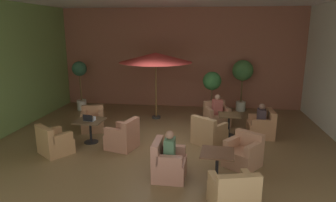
{
  "coord_description": "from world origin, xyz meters",
  "views": [
    {
      "loc": [
        1.19,
        -8.33,
        3.27
      ],
      "look_at": [
        0.0,
        0.42,
        1.12
      ],
      "focal_mm": 31.81,
      "sensor_mm": 36.0,
      "label": 1
    }
  ],
  "objects_px": {
    "potted_tree_mid_left": "(212,86)",
    "patron_by_window": "(262,115)",
    "armchair_front_left_east": "(54,143)",
    "patron_with_friend": "(170,147)",
    "potted_tree_left_corner": "(80,77)",
    "armchair_front_right_east": "(209,134)",
    "cafe_table_front_left": "(90,125)",
    "potted_tree_mid_right": "(243,74)",
    "armchair_mid_center_south": "(168,164)",
    "armchair_front_left_north": "(93,121)",
    "iced_drink_cup": "(94,118)",
    "patio_umbrella_tall_red": "(156,58)",
    "patron_blue_shirt": "(217,105)",
    "open_laptop": "(89,119)",
    "cafe_table_front_right": "(229,120)",
    "armchair_mid_center_north": "(233,195)",
    "cafe_table_mid_center": "(217,158)",
    "armchair_front_left_south": "(123,137)",
    "armchair_mid_center_east": "(243,154)",
    "armchair_front_right_south": "(262,127)",
    "armchair_front_right_north": "(216,117)"
  },
  "relations": [
    {
      "from": "cafe_table_front_right",
      "to": "armchair_front_right_south",
      "type": "bearing_deg",
      "value": 1.17
    },
    {
      "from": "cafe_table_mid_center",
      "to": "patio_umbrella_tall_red",
      "type": "xyz_separation_m",
      "value": [
        -2.14,
        4.53,
        1.72
      ]
    },
    {
      "from": "armchair_front_right_north",
      "to": "armchair_front_right_east",
      "type": "bearing_deg",
      "value": -98.67
    },
    {
      "from": "armchair_front_left_north",
      "to": "open_laptop",
      "type": "xyz_separation_m",
      "value": [
        0.35,
        -1.14,
        0.43
      ]
    },
    {
      "from": "cafe_table_mid_center",
      "to": "patron_with_friend",
      "type": "xyz_separation_m",
      "value": [
        -1.04,
        0.02,
        0.19
      ]
    },
    {
      "from": "potted_tree_mid_left",
      "to": "patron_with_friend",
      "type": "height_order",
      "value": "potted_tree_mid_left"
    },
    {
      "from": "cafe_table_front_right",
      "to": "armchair_mid_center_north",
      "type": "relative_size",
      "value": 0.73
    },
    {
      "from": "armchair_front_right_east",
      "to": "armchair_front_left_east",
      "type": "bearing_deg",
      "value": -163.15
    },
    {
      "from": "armchair_front_left_east",
      "to": "patron_blue_shirt",
      "type": "relative_size",
      "value": 1.54
    },
    {
      "from": "cafe_table_mid_center",
      "to": "patio_umbrella_tall_red",
      "type": "distance_m",
      "value": 5.3
    },
    {
      "from": "armchair_front_left_north",
      "to": "armchair_front_right_south",
      "type": "relative_size",
      "value": 1.04
    },
    {
      "from": "potted_tree_mid_right",
      "to": "open_laptop",
      "type": "relative_size",
      "value": 5.97
    },
    {
      "from": "armchair_front_left_north",
      "to": "iced_drink_cup",
      "type": "relative_size",
      "value": 8.06
    },
    {
      "from": "armchair_mid_center_north",
      "to": "armchair_mid_center_east",
      "type": "bearing_deg",
      "value": 78.51
    },
    {
      "from": "armchair_front_left_south",
      "to": "potted_tree_mid_right",
      "type": "height_order",
      "value": "potted_tree_mid_right"
    },
    {
      "from": "armchair_front_left_east",
      "to": "patron_blue_shirt",
      "type": "bearing_deg",
      "value": 34.02
    },
    {
      "from": "armchair_mid_center_south",
      "to": "patron_by_window",
      "type": "bearing_deg",
      "value": 50.12
    },
    {
      "from": "armchair_front_left_south",
      "to": "armchair_mid_center_south",
      "type": "distance_m",
      "value": 2.11
    },
    {
      "from": "potted_tree_mid_left",
      "to": "patron_by_window",
      "type": "xyz_separation_m",
      "value": [
        1.51,
        -2.04,
        -0.45
      ]
    },
    {
      "from": "cafe_table_front_left",
      "to": "armchair_mid_center_north",
      "type": "relative_size",
      "value": 0.83
    },
    {
      "from": "patio_umbrella_tall_red",
      "to": "potted_tree_mid_left",
      "type": "height_order",
      "value": "patio_umbrella_tall_red"
    },
    {
      "from": "armchair_mid_center_east",
      "to": "potted_tree_mid_right",
      "type": "bearing_deg",
      "value": 85.0
    },
    {
      "from": "cafe_table_front_left",
      "to": "potted_tree_mid_right",
      "type": "relative_size",
      "value": 0.38
    },
    {
      "from": "cafe_table_front_left",
      "to": "cafe_table_front_right",
      "type": "distance_m",
      "value": 4.22
    },
    {
      "from": "cafe_table_mid_center",
      "to": "iced_drink_cup",
      "type": "distance_m",
      "value": 3.96
    },
    {
      "from": "patio_umbrella_tall_red",
      "to": "iced_drink_cup",
      "type": "relative_size",
      "value": 23.94
    },
    {
      "from": "patron_with_friend",
      "to": "iced_drink_cup",
      "type": "distance_m",
      "value": 3.07
    },
    {
      "from": "armchair_front_left_east",
      "to": "patron_with_friend",
      "type": "height_order",
      "value": "patron_with_friend"
    },
    {
      "from": "armchair_front_left_east",
      "to": "armchair_front_right_north",
      "type": "height_order",
      "value": "armchair_front_right_north"
    },
    {
      "from": "patio_umbrella_tall_red",
      "to": "armchair_front_left_south",
      "type": "bearing_deg",
      "value": -97.83
    },
    {
      "from": "cafe_table_mid_center",
      "to": "armchair_mid_center_east",
      "type": "height_order",
      "value": "armchair_mid_center_east"
    },
    {
      "from": "armchair_front_right_east",
      "to": "patron_with_friend",
      "type": "distance_m",
      "value": 2.36
    },
    {
      "from": "armchair_front_left_east",
      "to": "potted_tree_left_corner",
      "type": "distance_m",
      "value": 4.6
    },
    {
      "from": "armchair_mid_center_south",
      "to": "potted_tree_mid_left",
      "type": "height_order",
      "value": "potted_tree_mid_left"
    },
    {
      "from": "armchair_front_left_south",
      "to": "patron_by_window",
      "type": "distance_m",
      "value": 4.24
    },
    {
      "from": "patron_blue_shirt",
      "to": "patron_by_window",
      "type": "distance_m",
      "value": 1.59
    },
    {
      "from": "potted_tree_mid_right",
      "to": "patron_by_window",
      "type": "relative_size",
      "value": 3.39
    },
    {
      "from": "cafe_table_front_right",
      "to": "patio_umbrella_tall_red",
      "type": "distance_m",
      "value": 3.47
    },
    {
      "from": "armchair_mid_center_east",
      "to": "patron_with_friend",
      "type": "distance_m",
      "value": 1.94
    },
    {
      "from": "armchair_front_left_north",
      "to": "potted_tree_mid_right",
      "type": "height_order",
      "value": "potted_tree_mid_right"
    },
    {
      "from": "potted_tree_mid_left",
      "to": "armchair_front_right_east",
      "type": "bearing_deg",
      "value": -91.78
    },
    {
      "from": "armchair_front_left_east",
      "to": "armchair_front_right_south",
      "type": "xyz_separation_m",
      "value": [
        5.73,
        2.06,
        0.01
      ]
    },
    {
      "from": "iced_drink_cup",
      "to": "potted_tree_mid_right",
      "type": "bearing_deg",
      "value": 42.08
    },
    {
      "from": "armchair_mid_center_south",
      "to": "potted_tree_mid_right",
      "type": "relative_size",
      "value": 0.42
    },
    {
      "from": "patio_umbrella_tall_red",
      "to": "patron_blue_shirt",
      "type": "relative_size",
      "value": 3.84
    },
    {
      "from": "armchair_mid_center_east",
      "to": "potted_tree_mid_right",
      "type": "xyz_separation_m",
      "value": [
        0.45,
        5.17,
        1.2
      ]
    },
    {
      "from": "potted_tree_mid_right",
      "to": "open_laptop",
      "type": "distance_m",
      "value": 6.42
    },
    {
      "from": "cafe_table_front_left",
      "to": "patron_with_friend",
      "type": "height_order",
      "value": "patron_with_friend"
    },
    {
      "from": "armchair_mid_center_north",
      "to": "patron_with_friend",
      "type": "relative_size",
      "value": 1.39
    },
    {
      "from": "potted_tree_mid_right",
      "to": "patron_by_window",
      "type": "distance_m",
      "value": 3.13
    }
  ]
}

